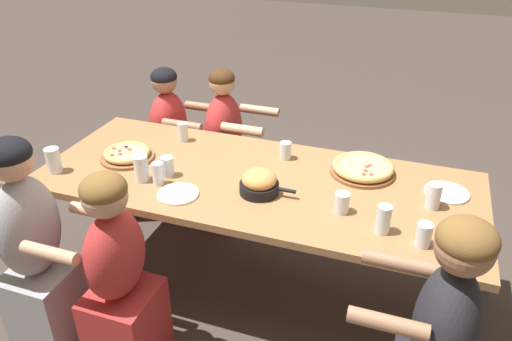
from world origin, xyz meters
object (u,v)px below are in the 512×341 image
diner_near_midleft (119,282)px  diner_far_midleft (225,155)px  drinking_glass_d (423,236)px  drinking_glass_j (158,175)px  drinking_glass_c (285,151)px  drinking_glass_i (183,133)px  empty_plate_b (447,193)px  drinking_glass_f (141,168)px  drinking_glass_h (433,198)px  pizza_board_second (363,168)px  empty_plate_a (178,194)px  drinking_glass_a (54,162)px  drinking_glass_g (168,168)px  skillet_bowl (259,183)px  pizza_board_main (127,154)px  drinking_glass_e (342,203)px  drinking_glass_b (383,221)px  diner_near_left (35,254)px  diner_far_left (171,148)px

diner_near_midleft → diner_far_midleft: 1.40m
drinking_glass_d → drinking_glass_j: bearing=176.4°
drinking_glass_c → drinking_glass_i: size_ratio=0.87×
empty_plate_b → drinking_glass_f: bearing=-165.6°
drinking_glass_h → empty_plate_b: bearing=66.6°
drinking_glass_j → pizza_board_second: bearing=25.3°
empty_plate_a → drinking_glass_d: drinking_glass_d is taller
drinking_glass_a → drinking_glass_h: 2.01m
drinking_glass_h → drinking_glass_g: bearing=-173.8°
drinking_glass_h → drinking_glass_f: bearing=-170.8°
skillet_bowl → empty_plate_a: bearing=-157.3°
pizza_board_main → drinking_glass_e: (1.28, -0.14, 0.02)m
empty_plate_a → drinking_glass_b: 1.02m
drinking_glass_c → drinking_glass_d: drinking_glass_d is taller
drinking_glass_c → diner_near_left: 1.44m
pizza_board_second → drinking_glass_c: drinking_glass_c is taller
drinking_glass_i → diner_far_left: (-0.33, 0.40, -0.35)m
drinking_glass_a → drinking_glass_h: bearing=9.0°
drinking_glass_j → diner_near_left: diner_near_left is taller
drinking_glass_e → diner_near_left: bearing=-159.6°
pizza_board_main → drinking_glass_b: size_ratio=2.23×
diner_near_midleft → empty_plate_a: bearing=-18.1°
diner_far_midleft → drinking_glass_a: bearing=-30.9°
drinking_glass_f → drinking_glass_g: (0.10, 0.09, -0.02)m
drinking_glass_j → diner_far_midleft: (-0.01, 0.92, -0.34)m
pizza_board_main → diner_far_left: size_ratio=0.28×
skillet_bowl → drinking_glass_a: size_ratio=2.10×
pizza_board_second → drinking_glass_h: 0.44m
drinking_glass_f → diner_near_midleft: 0.61m
pizza_board_main → drinking_glass_i: 0.38m
drinking_glass_c → drinking_glass_h: 0.86m
pizza_board_second → drinking_glass_d: drinking_glass_d is taller
skillet_bowl → diner_near_left: (-1.00, -0.57, -0.29)m
skillet_bowl → diner_far_left: (-0.98, 0.83, -0.35)m
drinking_glass_i → diner_near_midleft: diner_near_midleft is taller
diner_near_midleft → diner_near_left: diner_near_left is taller
drinking_glass_b → drinking_glass_g: bearing=173.2°
skillet_bowl → drinking_glass_f: bearing=-172.0°
drinking_glass_j → diner_far_left: diner_far_left is taller
diner_far_midleft → drinking_glass_d: bearing=53.5°
drinking_glass_i → diner_near_left: (-0.35, -0.99, -0.29)m
diner_far_midleft → drinking_glass_b: bearing=50.8°
skillet_bowl → drinking_glass_h: (0.84, 0.15, -0.00)m
drinking_glass_d → diner_near_left: 1.88m
pizza_board_second → skillet_bowl: skillet_bowl is taller
drinking_glass_b → drinking_glass_e: size_ratio=1.34×
empty_plate_a → drinking_glass_f: drinking_glass_f is taller
pizza_board_second → drinking_glass_a: 1.70m
empty_plate_b → diner_near_midleft: diner_near_midleft is taller
empty_plate_b → drinking_glass_d: size_ratio=2.00×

